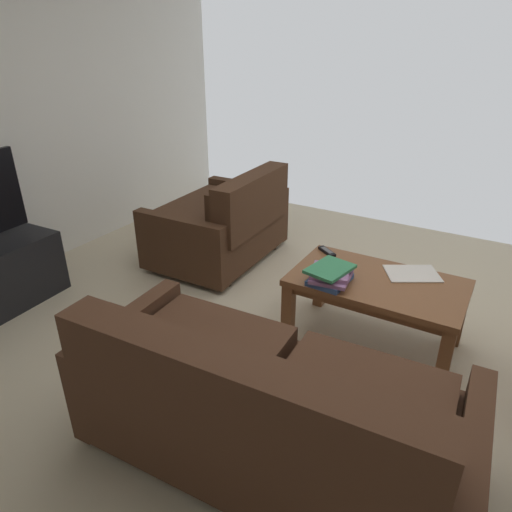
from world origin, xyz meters
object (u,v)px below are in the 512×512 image
(sofa_main, at_px, (264,409))
(loose_magazine, at_px, (412,274))
(coffee_table, at_px, (376,290))
(tv_remote, at_px, (327,251))
(loveseat_near, at_px, (223,223))
(book_stack, at_px, (330,275))

(sofa_main, bearing_deg, loose_magazine, -102.19)
(coffee_table, relative_size, tv_remote, 6.67)
(sofa_main, height_order, tv_remote, sofa_main)
(sofa_main, xyz_separation_m, tv_remote, (0.29, -1.39, 0.13))
(loveseat_near, distance_m, loose_magazine, 1.72)
(sofa_main, xyz_separation_m, loose_magazine, (-0.30, -1.37, 0.12))
(tv_remote, height_order, loose_magazine, tv_remote)
(book_stack, relative_size, loose_magazine, 0.99)
(sofa_main, relative_size, coffee_table, 1.70)
(book_stack, bearing_deg, tv_remote, -65.22)
(loveseat_near, bearing_deg, sofa_main, 128.63)
(sofa_main, relative_size, loveseat_near, 1.51)
(book_stack, height_order, loose_magazine, book_stack)
(coffee_table, bearing_deg, loveseat_near, -19.73)
(loveseat_near, relative_size, book_stack, 3.72)
(coffee_table, height_order, loose_magazine, loose_magazine)
(sofa_main, distance_m, tv_remote, 1.43)
(tv_remote, relative_size, loose_magazine, 0.49)
(loveseat_near, bearing_deg, loose_magazine, 167.97)
(sofa_main, relative_size, book_stack, 5.61)
(loveseat_near, distance_m, coffee_table, 1.61)
(sofa_main, bearing_deg, tv_remote, -78.35)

